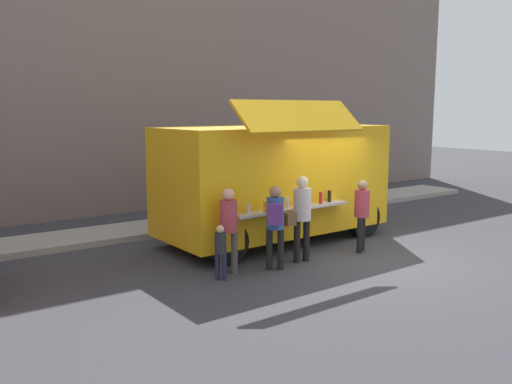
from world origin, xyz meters
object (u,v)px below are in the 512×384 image
(food_truck_main, at_px, (275,179))
(trash_bin, at_px, (329,194))
(customer_front_ordering, at_px, (301,211))
(child_near_queue, at_px, (220,248))
(customer_rear_waiting, at_px, (229,223))
(customer_mid_with_backpack, at_px, (275,219))
(customer_extra_browsing, at_px, (362,209))

(food_truck_main, height_order, trash_bin, food_truck_main)
(food_truck_main, distance_m, customer_front_ordering, 1.91)
(food_truck_main, distance_m, trash_bin, 4.66)
(child_near_queue, bearing_deg, trash_bin, -2.82)
(customer_rear_waiting, bearing_deg, child_near_queue, 171.91)
(trash_bin, height_order, customer_rear_waiting, customer_rear_waiting)
(trash_bin, bearing_deg, customer_mid_with_backpack, -141.66)
(customer_front_ordering, relative_size, child_near_queue, 1.73)
(food_truck_main, xyz_separation_m, customer_front_ordering, (-0.64, -1.75, -0.44))
(food_truck_main, bearing_deg, customer_extra_browsing, -65.22)
(customer_rear_waiting, height_order, customer_extra_browsing, customer_rear_waiting)
(customer_extra_browsing, bearing_deg, customer_rear_waiting, 54.65)
(customer_mid_with_backpack, height_order, customer_extra_browsing, customer_mid_with_backpack)
(trash_bin, height_order, customer_extra_browsing, customer_extra_browsing)
(food_truck_main, height_order, customer_mid_with_backpack, food_truck_main)
(customer_rear_waiting, xyz_separation_m, child_near_queue, (-0.35, -0.28, -0.37))
(customer_mid_with_backpack, bearing_deg, customer_rear_waiting, 104.79)
(customer_extra_browsing, bearing_deg, customer_front_ordering, 55.35)
(customer_rear_waiting, bearing_deg, food_truck_main, -11.95)
(food_truck_main, bearing_deg, customer_rear_waiting, -147.38)
(customer_rear_waiting, height_order, child_near_queue, customer_rear_waiting)
(customer_front_ordering, distance_m, customer_rear_waiting, 1.64)
(trash_bin, distance_m, customer_extra_browsing, 5.18)
(customer_front_ordering, xyz_separation_m, customer_extra_browsing, (1.58, -0.16, -0.10))
(food_truck_main, bearing_deg, trash_bin, 28.98)
(trash_bin, distance_m, child_near_queue, 7.73)
(customer_extra_browsing, distance_m, child_near_queue, 3.58)
(customer_front_ordering, bearing_deg, food_truck_main, -14.85)
(food_truck_main, distance_m, child_near_queue, 3.31)
(trash_bin, bearing_deg, customer_extra_browsing, -125.04)
(customer_mid_with_backpack, distance_m, customer_extra_browsing, 2.37)
(food_truck_main, height_order, customer_extra_browsing, food_truck_main)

